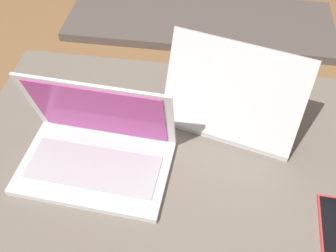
# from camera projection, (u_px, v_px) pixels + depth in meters

# --- Properties ---
(ground_plane) EXTENTS (14.00, 14.00, 0.00)m
(ground_plane) POSITION_uv_depth(u_px,v_px,m) (168.00, 225.00, 1.34)
(ground_plane) COLOR olive
(ottoman) EXTENTS (1.04, 0.68, 0.43)m
(ottoman) POSITION_uv_depth(u_px,v_px,m) (168.00, 191.00, 1.18)
(ottoman) COLOR #3D3832
(ottoman) RESTS_ON ground_plane
(laptop_near) EXTENTS (0.38, 0.25, 0.24)m
(laptop_near) POSITION_uv_depth(u_px,v_px,m) (96.00, 148.00, 0.96)
(laptop_near) COLOR silver
(laptop_near) RESTS_ON ottoman
(laptop_far) EXTENTS (0.40, 0.34, 0.26)m
(laptop_far) POSITION_uv_depth(u_px,v_px,m) (234.00, 103.00, 1.05)
(laptop_far) COLOR silver
(laptop_far) RESTS_ON ottoman
(cell_phone) EXTENTS (0.07, 0.15, 0.01)m
(cell_phone) POSITION_uv_depth(u_px,v_px,m) (335.00, 225.00, 0.87)
(cell_phone) COLOR red
(cell_phone) RESTS_ON ottoman
(fireplace_hearth) EXTENTS (1.40, 0.50, 0.04)m
(fireplace_hearth) POSITION_uv_depth(u_px,v_px,m) (200.00, 21.00, 2.10)
(fireplace_hearth) COLOR #564C47
(fireplace_hearth) RESTS_ON ground_plane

